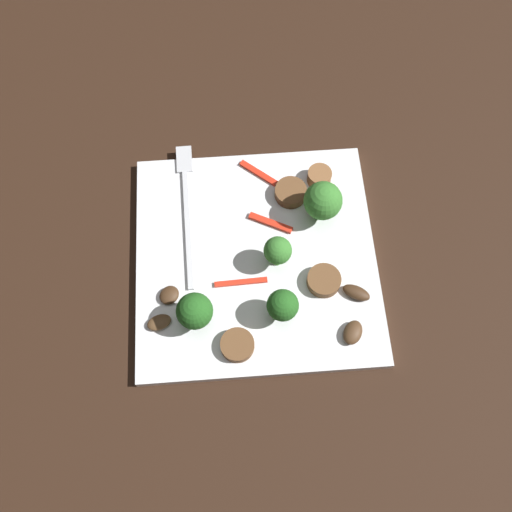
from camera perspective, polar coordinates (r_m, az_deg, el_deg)
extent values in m
plane|color=black|center=(0.63, 0.00, -0.39)|extent=(1.40, 1.40, 0.00)
cube|color=white|center=(0.63, 0.00, -0.20)|extent=(0.26, 0.26, 0.01)
cube|color=silver|center=(0.64, -6.78, 2.76)|extent=(0.15, 0.01, 0.00)
cube|color=silver|center=(0.68, -7.14, 9.49)|extent=(0.04, 0.02, 0.00)
cylinder|color=#296420|center=(0.59, -5.93, -6.05)|extent=(0.01, 0.01, 0.02)
sphere|color=#235B1E|center=(0.57, -6.12, -5.45)|extent=(0.04, 0.04, 0.04)
cylinder|color=#408630|center=(0.64, 6.45, 4.51)|extent=(0.01, 0.01, 0.02)
sphere|color=#387A2D|center=(0.62, 6.67, 5.48)|extent=(0.04, 0.04, 0.04)
cylinder|color=#408630|center=(0.61, 2.11, -0.20)|extent=(0.01, 0.01, 0.02)
sphere|color=#387A2D|center=(0.59, 2.17, 0.55)|extent=(0.03, 0.03, 0.03)
cylinder|color=#296420|center=(0.59, 2.59, -5.50)|extent=(0.01, 0.01, 0.02)
sphere|color=#235B1E|center=(0.57, 2.67, -4.91)|extent=(0.03, 0.03, 0.03)
cylinder|color=brown|center=(0.66, 6.31, 7.84)|extent=(0.04, 0.04, 0.02)
cylinder|color=brown|center=(0.61, 6.75, -2.44)|extent=(0.05, 0.05, 0.01)
cylinder|color=brown|center=(0.65, 3.46, 6.31)|extent=(0.05, 0.05, 0.01)
cylinder|color=brown|center=(0.59, -1.86, -8.84)|extent=(0.05, 0.05, 0.01)
ellipsoid|color=#422B19|center=(0.61, 9.93, -3.60)|extent=(0.03, 0.03, 0.01)
ellipsoid|color=brown|center=(0.60, -9.60, -6.52)|extent=(0.02, 0.03, 0.01)
ellipsoid|color=#4C331E|center=(0.60, 9.59, -7.50)|extent=(0.03, 0.03, 0.01)
ellipsoid|color=#422B19|center=(0.61, -8.62, -3.86)|extent=(0.03, 0.03, 0.01)
cube|color=red|center=(0.64, 1.46, 3.31)|extent=(0.03, 0.05, 0.00)
cube|color=red|center=(0.67, 0.25, 8.24)|extent=(0.04, 0.04, 0.00)
cube|color=red|center=(0.61, -1.50, -2.62)|extent=(0.01, 0.06, 0.00)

